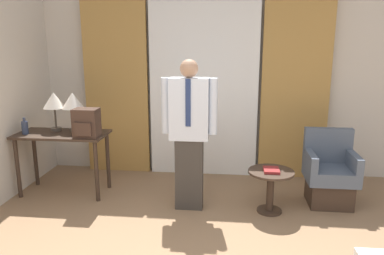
{
  "coord_description": "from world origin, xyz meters",
  "views": [
    {
      "loc": [
        0.4,
        -2.15,
        1.93
      ],
      "look_at": [
        -0.02,
        1.74,
        1.0
      ],
      "focal_mm": 35.0,
      "sensor_mm": 36.0,
      "label": 1
    }
  ],
  "objects_px": {
    "armchair": "(329,176)",
    "side_table": "(270,184)",
    "table_lamp_left": "(54,102)",
    "table_lamp_right": "(73,102)",
    "book": "(271,170)",
    "person": "(189,130)",
    "desk": "(63,143)",
    "backpack": "(86,123)",
    "bottle_near_edge": "(25,127)"
  },
  "relations": [
    {
      "from": "person",
      "to": "book",
      "type": "relative_size",
      "value": 8.26
    },
    {
      "from": "table_lamp_left",
      "to": "side_table",
      "type": "height_order",
      "value": "table_lamp_left"
    },
    {
      "from": "desk",
      "to": "backpack",
      "type": "xyz_separation_m",
      "value": [
        0.39,
        -0.14,
        0.3
      ]
    },
    {
      "from": "table_lamp_left",
      "to": "bottle_near_edge",
      "type": "relative_size",
      "value": 2.4
    },
    {
      "from": "person",
      "to": "desk",
      "type": "bearing_deg",
      "value": 170.52
    },
    {
      "from": "backpack",
      "to": "bottle_near_edge",
      "type": "bearing_deg",
      "value": 176.34
    },
    {
      "from": "table_lamp_right",
      "to": "person",
      "type": "xyz_separation_m",
      "value": [
        1.51,
        -0.39,
        -0.23
      ]
    },
    {
      "from": "table_lamp_right",
      "to": "person",
      "type": "relative_size",
      "value": 0.29
    },
    {
      "from": "table_lamp_right",
      "to": "side_table",
      "type": "bearing_deg",
      "value": -9.4
    },
    {
      "from": "table_lamp_left",
      "to": "table_lamp_right",
      "type": "relative_size",
      "value": 1.0
    },
    {
      "from": "side_table",
      "to": "book",
      "type": "distance_m",
      "value": 0.17
    },
    {
      "from": "armchair",
      "to": "side_table",
      "type": "distance_m",
      "value": 0.79
    },
    {
      "from": "table_lamp_left",
      "to": "book",
      "type": "distance_m",
      "value": 2.79
    },
    {
      "from": "armchair",
      "to": "bottle_near_edge",
      "type": "bearing_deg",
      "value": -178.12
    },
    {
      "from": "table_lamp_right",
      "to": "backpack",
      "type": "bearing_deg",
      "value": -44.22
    },
    {
      "from": "desk",
      "to": "bottle_near_edge",
      "type": "bearing_deg",
      "value": -168.09
    },
    {
      "from": "bottle_near_edge",
      "to": "backpack",
      "type": "height_order",
      "value": "backpack"
    },
    {
      "from": "backpack",
      "to": "side_table",
      "type": "relative_size",
      "value": 0.67
    },
    {
      "from": "desk",
      "to": "armchair",
      "type": "height_order",
      "value": "armchair"
    },
    {
      "from": "person",
      "to": "armchair",
      "type": "distance_m",
      "value": 1.77
    },
    {
      "from": "armchair",
      "to": "book",
      "type": "relative_size",
      "value": 4.24
    },
    {
      "from": "person",
      "to": "side_table",
      "type": "distance_m",
      "value": 1.1
    },
    {
      "from": "table_lamp_left",
      "to": "table_lamp_right",
      "type": "height_order",
      "value": "same"
    },
    {
      "from": "desk",
      "to": "table_lamp_left",
      "type": "height_order",
      "value": "table_lamp_left"
    },
    {
      "from": "bottle_near_edge",
      "to": "side_table",
      "type": "height_order",
      "value": "bottle_near_edge"
    },
    {
      "from": "bottle_near_edge",
      "to": "table_lamp_left",
      "type": "bearing_deg",
      "value": 34.25
    },
    {
      "from": "desk",
      "to": "book",
      "type": "bearing_deg",
      "value": -6.77
    },
    {
      "from": "side_table",
      "to": "book",
      "type": "height_order",
      "value": "book"
    },
    {
      "from": "bottle_near_edge",
      "to": "person",
      "type": "relative_size",
      "value": 0.12
    },
    {
      "from": "table_lamp_left",
      "to": "side_table",
      "type": "bearing_deg",
      "value": -8.55
    },
    {
      "from": "table_lamp_left",
      "to": "armchair",
      "type": "xyz_separation_m",
      "value": [
        3.4,
        -0.08,
        -0.82
      ]
    },
    {
      "from": "desk",
      "to": "armchair",
      "type": "relative_size",
      "value": 1.27
    },
    {
      "from": "table_lamp_left",
      "to": "person",
      "type": "xyz_separation_m",
      "value": [
        1.75,
        -0.39,
        -0.23
      ]
    },
    {
      "from": "table_lamp_right",
      "to": "side_table",
      "type": "relative_size",
      "value": 0.96
    },
    {
      "from": "desk",
      "to": "bottle_near_edge",
      "type": "height_order",
      "value": "bottle_near_edge"
    },
    {
      "from": "book",
      "to": "person",
      "type": "bearing_deg",
      "value": 178.07
    },
    {
      "from": "side_table",
      "to": "table_lamp_right",
      "type": "bearing_deg",
      "value": 170.6
    },
    {
      "from": "table_lamp_right",
      "to": "book",
      "type": "bearing_deg",
      "value": -9.77
    },
    {
      "from": "desk",
      "to": "side_table",
      "type": "xyz_separation_m",
      "value": [
        2.56,
        -0.29,
        -0.32
      ]
    },
    {
      "from": "table_lamp_left",
      "to": "person",
      "type": "height_order",
      "value": "person"
    },
    {
      "from": "bottle_near_edge",
      "to": "armchair",
      "type": "relative_size",
      "value": 0.23
    },
    {
      "from": "table_lamp_left",
      "to": "bottle_near_edge",
      "type": "bearing_deg",
      "value": -145.75
    },
    {
      "from": "table_lamp_left",
      "to": "armchair",
      "type": "distance_m",
      "value": 3.5
    },
    {
      "from": "table_lamp_right",
      "to": "armchair",
      "type": "relative_size",
      "value": 0.56
    },
    {
      "from": "table_lamp_left",
      "to": "person",
      "type": "relative_size",
      "value": 0.29
    },
    {
      "from": "bottle_near_edge",
      "to": "backpack",
      "type": "xyz_separation_m",
      "value": [
        0.81,
        -0.05,
        0.08
      ]
    },
    {
      "from": "table_lamp_left",
      "to": "backpack",
      "type": "height_order",
      "value": "table_lamp_left"
    },
    {
      "from": "desk",
      "to": "armchair",
      "type": "distance_m",
      "value": 3.29
    },
    {
      "from": "table_lamp_left",
      "to": "person",
      "type": "bearing_deg",
      "value": -12.47
    },
    {
      "from": "desk",
      "to": "person",
      "type": "height_order",
      "value": "person"
    }
  ]
}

